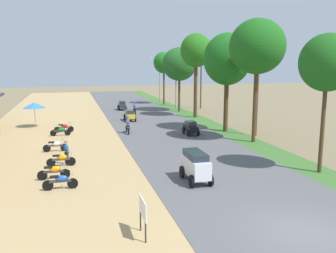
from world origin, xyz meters
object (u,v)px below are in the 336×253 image
utility_pole_near (258,80)px  utility_pole_far (201,73)px  parked_motorbike_fourth (56,145)px  pedestrian_on_shoulder (66,151)px  median_tree_nearest (327,63)px  car_hatchback_black (191,127)px  motorbike_ahead_second (134,108)px  car_hatchback_charcoal (122,105)px  parked_motorbike_second (54,171)px  parked_motorbike_sixth (64,127)px  motorbike_foreground_rider (128,125)px  median_tree_second (257,47)px  median_tree_sixth (164,63)px  median_tree_fifth (179,64)px  car_van_white (196,165)px  streetlamp_mid (160,76)px  parked_motorbike_nearest (61,180)px  car_sedan_yellow (130,115)px  street_signboard (143,210)px  streetlamp_near (176,79)px  median_tree_fourth (196,51)px  median_tree_third (227,60)px  parked_motorbike_fifth (61,130)px  parked_motorbike_third (61,159)px  vendor_umbrella (34,105)px

utility_pole_near → utility_pole_far: 19.74m
parked_motorbike_fourth → pedestrian_on_shoulder: 3.85m
median_tree_nearest → car_hatchback_black: 14.52m
motorbike_ahead_second → car_hatchback_charcoal: bearing=101.1°
parked_motorbike_second → parked_motorbike_sixth: bearing=88.6°
motorbike_foreground_rider → parked_motorbike_fourth: bearing=-138.6°
median_tree_second → median_tree_sixth: bearing=91.0°
parked_motorbike_fourth → median_tree_fifth: (15.12, 18.66, 5.73)m
median_tree_second → car_van_white: (-8.00, -8.37, -6.75)m
parked_motorbike_fourth → streetlamp_mid: 34.95m
parked_motorbike_nearest → parked_motorbike_second: (-0.40, 1.82, 0.00)m
car_hatchback_black → car_sedan_yellow: bearing=113.7°
median_tree_fifth → street_signboard: bearing=-109.0°
car_sedan_yellow → median_tree_fifth: bearing=38.4°
parked_motorbike_nearest → streetlamp_near: streetlamp_near is taller
motorbike_foreground_rider → streetlamp_near: bearing=59.8°
street_signboard → median_tree_nearest: bearing=24.0°
pedestrian_on_shoulder → median_tree_second: median_tree_second is taller
streetlamp_near → parked_motorbike_fourth: bearing=-125.8°
parked_motorbike_fourth → car_hatchback_charcoal: car_hatchback_charcoal is taller
pedestrian_on_shoulder → car_sedan_yellow: size_ratio=0.72×
median_tree_fourth → median_tree_nearest: bearing=-90.1°
utility_pole_near → motorbike_ahead_second: 18.24m
median_tree_fifth → car_hatchback_black: bearing=-102.9°
pedestrian_on_shoulder → streetlamp_mid: 37.95m
median_tree_third → motorbike_ahead_second: size_ratio=5.11×
parked_motorbike_fourth → car_van_white: 11.97m
median_tree_third → median_tree_fifth: (-0.30, 14.39, -0.52)m
median_tree_second → car_sedan_yellow: 17.22m
parked_motorbike_fifth → utility_pole_far: (18.95, 15.46, 4.53)m
median_tree_fifth → streetlamp_mid: size_ratio=1.14×
parked_motorbike_third → utility_pole_far: (18.69, 25.53, 4.53)m
streetlamp_mid → car_sedan_yellow: 20.43m
parked_motorbike_fifth → car_sedan_yellow: car_sedan_yellow is taller
vendor_umbrella → utility_pole_near: size_ratio=0.26×
streetlamp_near → car_hatchback_charcoal: bearing=175.6°
median_tree_nearest → car_hatchback_black: median_tree_nearest is taller
street_signboard → streetlamp_near: (11.84, 36.17, 3.09)m
pedestrian_on_shoulder → motorbike_foreground_rider: size_ratio=0.90×
median_tree_third → median_tree_second: bearing=-86.8°
parked_motorbike_fourth → motorbike_foreground_rider: bearing=41.4°
median_tree_nearest → median_tree_fourth: 22.71m
parked_motorbike_sixth → parked_motorbike_fourth: bearing=-93.7°
median_tree_second → motorbike_foreground_rider: bearing=146.9°
car_van_white → pedestrian_on_shoulder: bearing=141.9°
parked_motorbike_second → utility_pole_far: utility_pole_far is taller
street_signboard → median_tree_fourth: 31.08m
car_van_white → car_sedan_yellow: (-0.19, 21.78, -0.28)m
car_hatchback_black → median_tree_sixth: bearing=81.4°
street_signboard → median_tree_sixth: median_tree_sixth is taller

